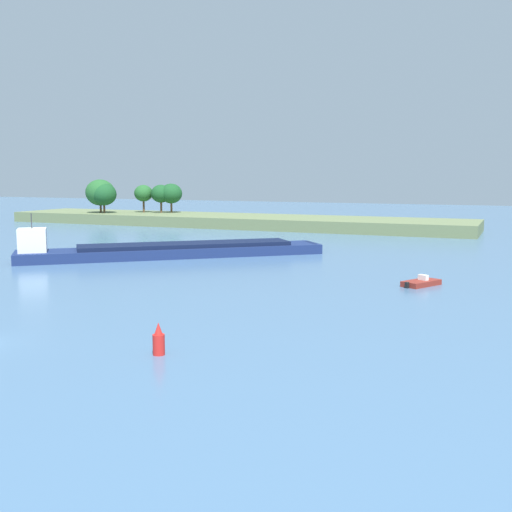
% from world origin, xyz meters
% --- Properties ---
extents(treeline_island, '(98.08, 17.21, 9.41)m').
position_xyz_m(treeline_island, '(-28.38, 87.12, 1.83)').
color(treeline_island, '#66754C').
rests_on(treeline_island, ground).
extents(small_motorboat, '(3.44, 4.32, 1.00)m').
position_xyz_m(small_motorboat, '(22.18, 31.96, 0.28)').
color(small_motorboat, maroon).
rests_on(small_motorboat, ground).
extents(cargo_barge, '(32.98, 29.23, 5.83)m').
position_xyz_m(cargo_barge, '(-10.44, 40.20, 0.92)').
color(cargo_barge, navy).
rests_on(cargo_barge, ground).
extents(channel_buoy_red, '(0.70, 0.70, 1.90)m').
position_xyz_m(channel_buoy_red, '(11.70, 2.98, 0.81)').
color(channel_buoy_red, red).
rests_on(channel_buoy_red, ground).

